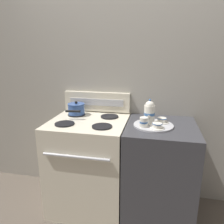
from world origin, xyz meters
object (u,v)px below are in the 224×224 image
(stove, at_px, (90,164))
(saucepan, at_px, (76,109))
(teacup_left, at_px, (162,120))
(teapot, at_px, (149,112))
(teacup_right, at_px, (157,126))
(creamer_jug, at_px, (144,122))
(serving_tray, at_px, (153,125))

(stove, xyz_separation_m, saucepan, (-0.17, 0.15, 0.52))
(stove, height_order, teacup_left, teacup_left)
(saucepan, relative_size, teacup_left, 2.09)
(stove, distance_m, teacup_left, 0.84)
(teapot, bearing_deg, saucepan, 167.93)
(stove, distance_m, teapot, 0.80)
(teacup_left, bearing_deg, stove, -176.64)
(teacup_right, relative_size, creamer_jug, 1.49)
(serving_tray, bearing_deg, teacup_left, 43.53)
(stove, height_order, teacup_right, teacup_right)
(teapot, xyz_separation_m, teacup_left, (0.11, 0.05, -0.08))
(stove, height_order, teapot, teapot)
(serving_tray, bearing_deg, teacup_right, -70.74)
(serving_tray, bearing_deg, stove, 177.39)
(saucepan, relative_size, teacup_right, 2.09)
(saucepan, xyz_separation_m, creamer_jug, (0.70, -0.25, -0.01))
(teapot, distance_m, teacup_left, 0.15)
(teapot, relative_size, teacup_left, 1.81)
(creamer_jug, bearing_deg, stove, 168.91)
(teapot, relative_size, creamer_jug, 2.71)
(teapot, xyz_separation_m, creamer_jug, (-0.04, -0.09, -0.06))
(creamer_jug, bearing_deg, saucepan, 160.36)
(teacup_left, bearing_deg, creamer_jug, -136.79)
(teacup_right, bearing_deg, stove, 169.37)
(serving_tray, relative_size, creamer_jug, 4.19)
(saucepan, distance_m, teacup_right, 0.85)
(teacup_left, relative_size, creamer_jug, 1.49)
(teacup_left, bearing_deg, serving_tray, -136.47)
(teapot, relative_size, teacup_right, 1.81)
(stove, relative_size, teacup_right, 7.53)
(saucepan, bearing_deg, stove, -40.29)
(stove, distance_m, creamer_jug, 0.74)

